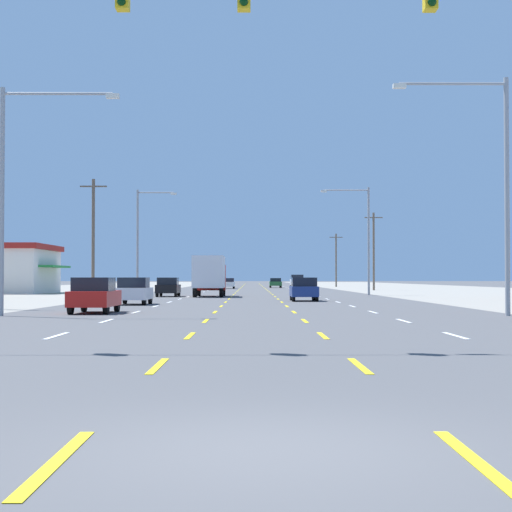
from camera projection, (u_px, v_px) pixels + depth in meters
name	position (u px, v px, depth m)	size (l,w,h in m)	color
ground_plane	(253.00, 295.00, 73.44)	(572.00, 572.00, 0.00)	#4C4C4F
lane_markings	(253.00, 289.00, 111.93)	(10.64, 227.60, 0.01)	white
signal_span_wire	(242.00, 94.00, 19.06)	(26.99, 0.53, 9.76)	brown
hatchback_far_left_nearest	(94.00, 295.00, 36.07)	(1.72, 3.90, 1.54)	red
hatchback_far_left_near	(134.00, 291.00, 47.44)	(1.72, 3.90, 1.54)	silver
hatchback_inner_right_mid	(304.00, 289.00, 54.66)	(1.72, 3.90, 1.54)	navy
box_truck_inner_left_midfar	(210.00, 274.00, 66.98)	(2.40, 7.20, 3.23)	red
hatchback_far_left_far	(168.00, 287.00, 67.25)	(1.72, 3.90, 1.54)	black
hatchback_far_left_farther	(203.00, 283.00, 115.55)	(1.72, 3.90, 1.54)	#235B2D
sedan_inner_left_farthest	(228.00, 283.00, 115.86)	(1.80, 4.50, 1.46)	white
sedan_inner_right_distant_a	(275.00, 283.00, 126.04)	(1.80, 4.50, 1.46)	#235B2D
suv_far_right_distant_b	(297.00, 281.00, 128.17)	(1.98, 4.90, 1.98)	silver
streetlight_left_row_0	(16.00, 181.00, 33.49)	(4.79, 0.26, 9.19)	gray
streetlight_right_row_0	(494.00, 176.00, 33.59)	(4.67, 0.26, 9.61)	gray
streetlight_left_row_1	(141.00, 234.00, 73.20)	(3.52, 0.26, 9.26)	gray
streetlight_right_row_1	(363.00, 232.00, 73.31)	(4.29, 0.26, 9.48)	gray
utility_pole_left_row_1	(93.00, 235.00, 68.40)	(2.20, 0.26, 9.62)	brown
utility_pole_right_row_2	(374.00, 250.00, 101.21)	(2.20, 0.26, 9.42)	brown
utility_pole_right_row_3	(336.00, 259.00, 138.22)	(2.20, 0.26, 8.82)	brown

